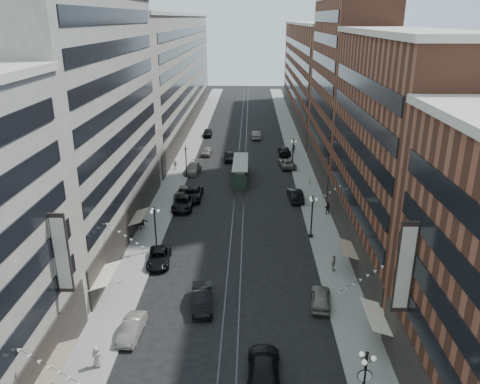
# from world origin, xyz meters

# --- Properties ---
(ground) EXTENTS (220.00, 220.00, 0.00)m
(ground) POSITION_xyz_m (0.00, 60.00, 0.00)
(ground) COLOR black
(ground) RESTS_ON ground
(sidewalk_west) EXTENTS (4.00, 180.00, 0.15)m
(sidewalk_west) POSITION_xyz_m (-11.00, 70.00, 0.07)
(sidewalk_west) COLOR gray
(sidewalk_west) RESTS_ON ground
(sidewalk_east) EXTENTS (4.00, 180.00, 0.15)m
(sidewalk_east) POSITION_xyz_m (11.00, 70.00, 0.07)
(sidewalk_east) COLOR gray
(sidewalk_east) RESTS_ON ground
(rail_west) EXTENTS (0.12, 180.00, 0.02)m
(rail_west) POSITION_xyz_m (-0.70, 70.00, 0.01)
(rail_west) COLOR #2D2D33
(rail_west) RESTS_ON ground
(rail_east) EXTENTS (0.12, 180.00, 0.02)m
(rail_east) POSITION_xyz_m (0.70, 70.00, 0.01)
(rail_east) COLOR #2D2D33
(rail_east) RESTS_ON ground
(building_west_mid) EXTENTS (8.00, 36.00, 28.00)m
(building_west_mid) POSITION_xyz_m (-17.00, 33.00, 14.00)
(building_west_mid) COLOR #A19D8F
(building_west_mid) RESTS_ON ground
(building_west_far) EXTENTS (8.00, 90.00, 26.00)m
(building_west_far) POSITION_xyz_m (-17.00, 96.00, 13.00)
(building_west_far) COLOR #A19D8F
(building_west_far) RESTS_ON ground
(building_east_mid) EXTENTS (8.00, 30.00, 24.00)m
(building_east_mid) POSITION_xyz_m (17.00, 28.00, 12.00)
(building_east_mid) COLOR brown
(building_east_mid) RESTS_ON ground
(building_east_tower) EXTENTS (8.00, 26.00, 42.00)m
(building_east_tower) POSITION_xyz_m (17.00, 56.00, 21.00)
(building_east_tower) COLOR brown
(building_east_tower) RESTS_ON ground
(building_east_far) EXTENTS (8.00, 72.00, 24.00)m
(building_east_far) POSITION_xyz_m (17.00, 105.00, 12.00)
(building_east_far) COLOR brown
(building_east_far) RESTS_ON ground
(lamppost_sw_far) EXTENTS (1.03, 1.14, 5.52)m
(lamppost_sw_far) POSITION_xyz_m (-9.20, 28.00, 3.10)
(lamppost_sw_far) COLOR black
(lamppost_sw_far) RESTS_ON sidewalk_west
(lamppost_sw_mid) EXTENTS (1.03, 1.14, 5.52)m
(lamppost_sw_mid) POSITION_xyz_m (-9.20, 55.00, 3.10)
(lamppost_sw_mid) COLOR black
(lamppost_sw_mid) RESTS_ON sidewalk_west
(lamppost_se_near) EXTENTS (1.08, 1.14, 5.52)m
(lamppost_se_near) POSITION_xyz_m (9.20, 4.00, 3.22)
(lamppost_se_near) COLOR black
(lamppost_se_near) RESTS_ON sidewalk_east
(lamppost_se_far) EXTENTS (1.03, 1.14, 5.52)m
(lamppost_se_far) POSITION_xyz_m (9.20, 32.00, 3.10)
(lamppost_se_far) COLOR black
(lamppost_se_far) RESTS_ON sidewalk_east
(lamppost_se_mid) EXTENTS (1.03, 1.14, 5.52)m
(lamppost_se_mid) POSITION_xyz_m (9.20, 60.00, 3.10)
(lamppost_se_mid) COLOR black
(lamppost_se_mid) RESTS_ON sidewalk_east
(streetcar) EXTENTS (2.48, 11.19, 3.10)m
(streetcar) POSITION_xyz_m (0.00, 54.38, 1.43)
(streetcar) COLOR #233729
(streetcar) RESTS_ON ground
(car_1) EXTENTS (1.83, 4.52, 1.46)m
(car_1) POSITION_xyz_m (-8.40, 12.62, 0.73)
(car_1) COLOR gray
(car_1) RESTS_ON ground
(car_2) EXTENTS (2.83, 5.43, 1.46)m
(car_2) POSITION_xyz_m (-8.40, 25.19, 0.73)
(car_2) COLOR black
(car_2) RESTS_ON ground
(car_4) EXTENTS (2.45, 4.78, 1.56)m
(car_4) POSITION_xyz_m (8.40, 17.56, 0.78)
(car_4) COLOR slate
(car_4) RESTS_ON ground
(car_5) EXTENTS (2.38, 5.44, 1.74)m
(car_5) POSITION_xyz_m (-2.78, 17.03, 0.87)
(car_5) COLOR black
(car_5) RESTS_ON ground
(car_6) EXTENTS (2.59, 6.06, 1.74)m
(car_6) POSITION_xyz_m (2.76, 7.89, 0.87)
(car_6) COLOR black
(car_6) RESTS_ON ground
(pedestrian_1) EXTENTS (0.93, 0.61, 1.78)m
(pedestrian_1) POSITION_xyz_m (-10.14, 8.63, 1.04)
(pedestrian_1) COLOR #B5A596
(pedestrian_1) RESTS_ON sidewalk_west
(pedestrian_2) EXTENTS (1.01, 0.70, 1.90)m
(pedestrian_2) POSITION_xyz_m (-12.46, 33.64, 1.10)
(pedestrian_2) COLOR black
(pedestrian_2) RESTS_ON sidewalk_west
(pedestrian_4) EXTENTS (0.66, 1.15, 1.86)m
(pedestrian_4) POSITION_xyz_m (10.62, 23.77, 1.08)
(pedestrian_4) COLOR #9D9682
(pedestrian_4) RESTS_ON sidewalk_east
(car_7) EXTENTS (2.87, 6.14, 1.70)m
(car_7) POSITION_xyz_m (-7.89, 41.24, 0.85)
(car_7) COLOR black
(car_7) RESTS_ON ground
(car_8) EXTENTS (3.16, 6.18, 1.72)m
(car_8) POSITION_xyz_m (-8.40, 57.61, 0.86)
(car_8) COLOR slate
(car_8) RESTS_ON ground
(car_9) EXTENTS (2.12, 4.97, 1.67)m
(car_9) POSITION_xyz_m (-8.21, 84.69, 0.84)
(car_9) COLOR black
(car_9) RESTS_ON ground
(car_10) EXTENTS (2.27, 5.43, 1.74)m
(car_10) POSITION_xyz_m (8.40, 44.74, 0.87)
(car_10) COLOR black
(car_10) RESTS_ON ground
(car_11) EXTENTS (3.23, 6.00, 1.60)m
(car_11) POSITION_xyz_m (8.33, 61.18, 0.80)
(car_11) COLOR #615F56
(car_11) RESTS_ON ground
(car_12) EXTENTS (2.48, 5.70, 1.63)m
(car_12) POSITION_xyz_m (8.40, 69.51, 0.82)
(car_12) COLOR black
(car_12) RESTS_ON ground
(car_13) EXTENTS (2.41, 5.21, 1.73)m
(car_13) POSITION_xyz_m (-2.29, 65.17, 0.87)
(car_13) COLOR black
(car_13) RESTS_ON ground
(car_14) EXTENTS (2.01, 5.40, 1.76)m
(car_14) POSITION_xyz_m (2.91, 82.58, 0.88)
(car_14) COLOR slate
(car_14) RESTS_ON ground
(pedestrian_5) EXTENTS (1.48, 0.66, 1.55)m
(pedestrian_5) POSITION_xyz_m (-12.26, 34.33, 0.92)
(pedestrian_5) COLOR black
(pedestrian_5) RESTS_ON sidewalk_west
(pedestrian_6) EXTENTS (1.05, 0.68, 1.65)m
(pedestrian_6) POSITION_xyz_m (-11.76, 59.16, 0.97)
(pedestrian_6) COLOR #B2A693
(pedestrian_6) RESTS_ON sidewalk_west
(pedestrian_7) EXTENTS (0.94, 0.63, 1.78)m
(pedestrian_7) POSITION_xyz_m (12.31, 39.32, 1.04)
(pedestrian_7) COLOR black
(pedestrian_7) RESTS_ON sidewalk_east
(pedestrian_8) EXTENTS (0.69, 0.68, 1.61)m
(pedestrian_8) POSITION_xyz_m (11.27, 51.38, 0.96)
(pedestrian_8) COLOR #C0B59F
(pedestrian_8) RESTS_ON sidewalk_east
(pedestrian_9) EXTENTS (1.07, 0.78, 1.54)m
(pedestrian_9) POSITION_xyz_m (10.39, 70.59, 0.92)
(pedestrian_9) COLOR black
(pedestrian_9) RESTS_ON sidewalk_east
(car_extra_0) EXTENTS (2.84, 6.06, 1.68)m
(car_extra_0) POSITION_xyz_m (-7.00, 44.85, 0.84)
(car_extra_0) COLOR black
(car_extra_0) RESTS_ON ground
(car_extra_1) EXTENTS (2.94, 5.38, 1.43)m
(car_extra_1) POSITION_xyz_m (-8.40, 45.87, 0.71)
(car_extra_1) COLOR #626057
(car_extra_1) RESTS_ON ground
(car_extra_2) EXTENTS (2.09, 4.60, 1.53)m
(car_extra_2) POSITION_xyz_m (-6.99, 68.97, 0.77)
(car_extra_2) COLOR slate
(car_extra_2) RESTS_ON ground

